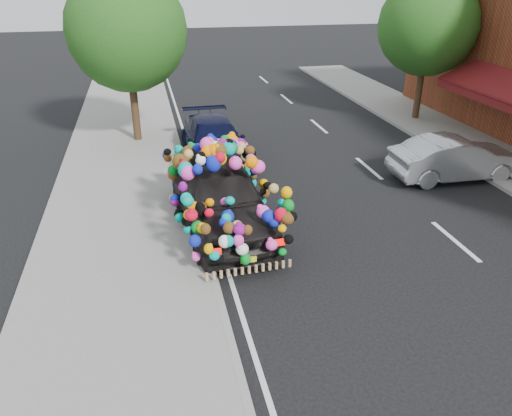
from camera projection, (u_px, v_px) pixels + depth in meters
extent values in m
plane|color=black|center=(313.00, 258.00, 11.36)|extent=(100.00, 100.00, 0.00)
cube|color=gray|center=(119.00, 279.00, 10.49)|extent=(4.00, 60.00, 0.12)
cube|color=gray|center=(211.00, 268.00, 10.87)|extent=(0.15, 60.00, 0.13)
cube|color=#571011|center=(500.00, 83.00, 17.34)|extent=(1.62, 5.20, 0.75)
cube|color=#571011|center=(478.00, 96.00, 17.36)|extent=(0.06, 5.20, 0.35)
cylinder|color=#332114|center=(135.00, 107.00, 18.38)|extent=(0.28, 0.28, 2.73)
sphere|color=#1B4A13|center=(127.00, 30.00, 17.22)|extent=(4.20, 4.20, 4.20)
cylinder|color=#332114|center=(419.00, 90.00, 21.16)|extent=(0.28, 0.28, 2.64)
sphere|color=#1B4A13|center=(428.00, 25.00, 20.05)|extent=(4.00, 4.00, 4.00)
imported|color=black|center=(221.00, 196.00, 12.40)|extent=(2.37, 5.12, 1.70)
cube|color=red|center=(216.00, 252.00, 10.08)|extent=(0.22, 0.08, 0.14)
cube|color=red|center=(280.00, 242.00, 10.43)|extent=(0.22, 0.08, 0.14)
cube|color=yellow|center=(249.00, 260.00, 10.38)|extent=(0.34, 0.06, 0.12)
imported|color=black|center=(214.00, 141.00, 16.85)|extent=(2.02, 4.78, 1.38)
imported|color=#A2A3A8|center=(456.00, 158.00, 15.39)|extent=(4.09, 1.51, 1.34)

